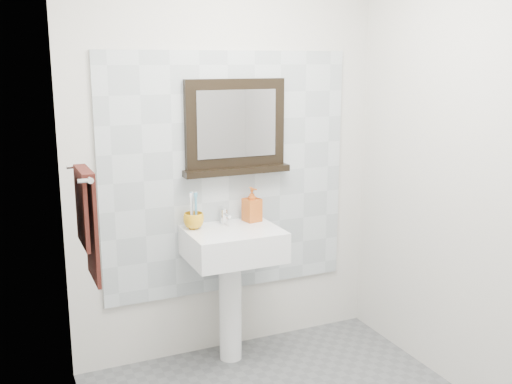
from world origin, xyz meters
The scene contains 12 objects.
back_wall centered at (0.00, 1.10, 1.25)m, with size 2.00×0.01×2.50m, color silver.
front_wall centered at (0.00, -1.10, 1.25)m, with size 2.00×0.01×2.50m, color silver.
left_wall centered at (-1.00, 0.00, 1.25)m, with size 0.01×2.20×2.50m, color silver.
right_wall centered at (1.00, 0.00, 1.25)m, with size 0.01×2.20×2.50m, color silver.
splashback centered at (0.00, 1.09, 1.15)m, with size 1.60×0.02×1.50m, color #B4BEC3.
pedestal_sink centered at (-0.06, 0.87, 0.68)m, with size 0.55×0.44×0.96m.
toothbrush_cup centered at (-0.27, 0.97, 0.91)m, with size 0.12×0.12×0.10m, color gold.
toothbrushes centered at (-0.27, 0.98, 0.98)m, with size 0.05×0.04×0.21m.
soap_dispenser centered at (0.12, 0.99, 0.97)m, with size 0.10×0.10×0.21m, color #B13414.
framed_mirror centered at (0.04, 1.06, 1.43)m, with size 0.68×0.11×0.58m.
towel_bar centered at (-0.95, 0.53, 1.33)m, with size 0.07×0.40×0.03m.
hand_towel centered at (-0.94, 0.53, 1.12)m, with size 0.06×0.30×0.55m.
Camera 1 is at (-1.33, -2.32, 1.85)m, focal length 42.00 mm.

